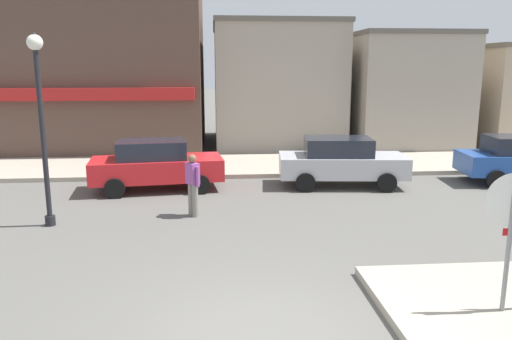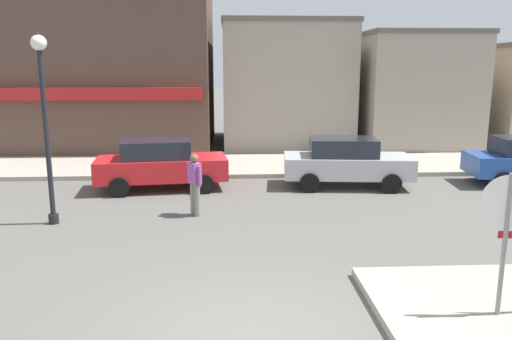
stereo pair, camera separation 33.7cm
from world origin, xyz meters
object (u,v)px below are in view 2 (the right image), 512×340
Objects in this scene: parked_car_second at (346,162)px; pedestrian_crossing_near at (195,183)px; lamp_post at (44,102)px; parked_car_nearest at (161,164)px; stop_sign at (506,226)px.

parked_car_second is 5.47m from pedestrian_crossing_near.
lamp_post is at bearing -171.60° from pedestrian_crossing_near.
lamp_post is at bearing -122.29° from parked_car_nearest.
parked_car_nearest is 5.86m from parked_car_second.
pedestrian_crossing_near is at bearing 8.40° from lamp_post.
parked_car_nearest is (2.17, 3.43, -2.15)m from lamp_post.
pedestrian_crossing_near is at bearing -147.26° from parked_car_second.
parked_car_nearest and parked_car_second have the same top height.
parked_car_nearest is at bearing 113.33° from pedestrian_crossing_near.
lamp_post is at bearing -156.66° from parked_car_second.
pedestrian_crossing_near reaches higher than parked_car_nearest.
stop_sign reaches higher than parked_car_second.
lamp_post is 1.10× the size of parked_car_second.
stop_sign is 0.55× the size of parked_car_nearest.
lamp_post is 2.82× the size of pedestrian_crossing_near.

